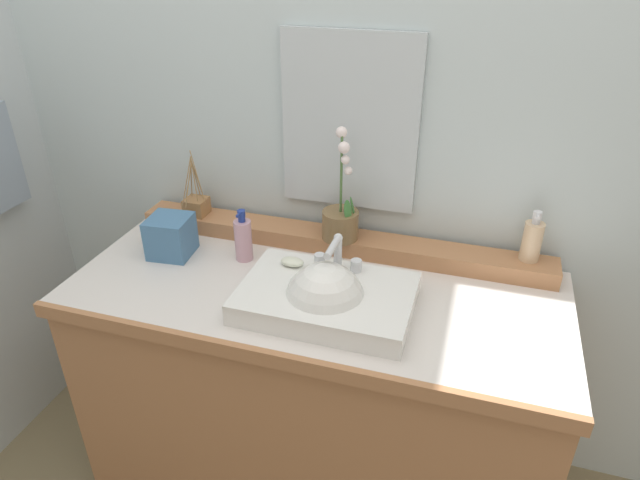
{
  "coord_description": "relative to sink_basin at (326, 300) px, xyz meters",
  "views": [
    {
      "loc": [
        0.42,
        -1.3,
        1.75
      ],
      "look_at": [
        0.02,
        -0.03,
        1.01
      ],
      "focal_mm": 31.21,
      "sensor_mm": 36.0,
      "label": 1
    }
  ],
  "objects": [
    {
      "name": "back_ledge",
      "position": [
        -0.06,
        0.34,
        -0.0
      ],
      "size": [
        1.38,
        0.11,
        0.06
      ],
      "primitive_type": "cube",
      "color": "#AA7249",
      "rests_on": "vanity_cabinet"
    },
    {
      "name": "tissue_box",
      "position": [
        -0.56,
        0.14,
        0.03
      ],
      "size": [
        0.14,
        0.14,
        0.13
      ],
      "primitive_type": "cube",
      "rotation": [
        0.0,
        0.0,
        0.1
      ],
      "color": "teal",
      "rests_on": "vanity_cabinet"
    },
    {
      "name": "reed_diffuser",
      "position": [
        -0.57,
        0.33,
        0.06
      ],
      "size": [
        0.08,
        0.09,
        0.23
      ],
      "color": "#9D6D40",
      "rests_on": "back_ledge"
    },
    {
      "name": "vanity_cabinet",
      "position": [
        -0.06,
        0.09,
        -0.44
      ],
      "size": [
        1.46,
        0.64,
        0.83
      ],
      "color": "#AA7249",
      "rests_on": "ground"
    },
    {
      "name": "potted_plant",
      "position": [
        -0.05,
        0.32,
        0.1
      ],
      "size": [
        0.12,
        0.12,
        0.37
      ],
      "color": "brown",
      "rests_on": "back_ledge"
    },
    {
      "name": "sink_basin",
      "position": [
        0.0,
        0.0,
        0.0
      ],
      "size": [
        0.48,
        0.32,
        0.26
      ],
      "color": "white",
      "rests_on": "vanity_cabinet"
    },
    {
      "name": "soap_bar",
      "position": [
        -0.13,
        0.1,
        0.04
      ],
      "size": [
        0.07,
        0.04,
        0.02
      ],
      "primitive_type": "ellipsoid",
      "color": "silver",
      "rests_on": "sink_basin"
    },
    {
      "name": "wall_back",
      "position": [
        -0.06,
        0.51,
        0.35
      ],
      "size": [
        3.17,
        0.2,
        2.41
      ],
      "primitive_type": "cube",
      "color": "silver",
      "rests_on": "ground"
    },
    {
      "name": "lotion_bottle",
      "position": [
        -0.33,
        0.18,
        0.04
      ],
      "size": [
        0.06,
        0.06,
        0.17
      ],
      "color": "#C797A7",
      "rests_on": "vanity_cabinet"
    },
    {
      "name": "mirror",
      "position": [
        -0.05,
        0.4,
        0.38
      ],
      "size": [
        0.43,
        0.02,
        0.55
      ],
      "primitive_type": "cube",
      "color": "silver"
    },
    {
      "name": "soap_dispenser",
      "position": [
        0.53,
        0.35,
        0.09
      ],
      "size": [
        0.06,
        0.06,
        0.16
      ],
      "color": "#D5B28A",
      "rests_on": "back_ledge"
    }
  ]
}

